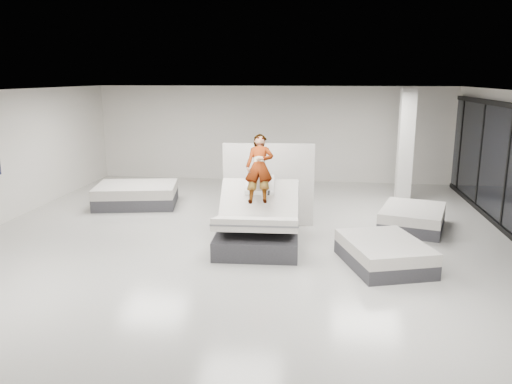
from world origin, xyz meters
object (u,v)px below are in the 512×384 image
flat_bed_right_far (412,218)px  divider_panel (268,185)px  flat_bed_right_near (384,253)px  column (405,146)px  person (259,180)px  remote (269,193)px  hero_bed (258,226)px  flat_bed_left_far (137,195)px

flat_bed_right_far → divider_panel: bearing=-177.9°
flat_bed_right_near → column: (1.11, 5.18, 1.35)m
person → flat_bed_right_near: bearing=-27.1°
remote → column: 5.56m
hero_bed → flat_bed_right_far: bearing=26.7°
hero_bed → flat_bed_right_far: 3.87m
remote → column: bearing=49.4°
column → remote: bearing=-127.7°
person → flat_bed_right_near: person is taller
divider_panel → flat_bed_left_far: size_ratio=0.90×
divider_panel → flat_bed_right_far: divider_panel is taller
divider_panel → flat_bed_left_far: (-3.83, 1.35, -0.69)m
divider_panel → column: bearing=34.8°
divider_panel → flat_bed_left_far: divider_panel is taller
flat_bed_right_far → column: (0.16, 2.64, 1.35)m
person → divider_panel: (0.06, 1.28, -0.36)m
remote → divider_panel: divider_panel is taller
flat_bed_right_far → column: size_ratio=0.66×
flat_bed_right_near → flat_bed_left_far: flat_bed_left_far is taller
column → divider_panel: bearing=-142.2°
hero_bed → remote: size_ratio=16.50×
divider_panel → flat_bed_left_far: bearing=157.7°
person → remote: person is taller
divider_panel → flat_bed_right_near: divider_panel is taller
flat_bed_right_far → flat_bed_left_far: flat_bed_left_far is taller
divider_panel → flat_bed_right_far: bearing=-0.8°
person → flat_bed_left_far: person is taller
flat_bed_right_near → column: size_ratio=0.66×
person → remote: size_ratio=11.60×
column → hero_bed: bearing=-129.6°
hero_bed → divider_panel: (0.04, 1.61, 0.55)m
person → flat_bed_left_far: size_ratio=0.67×
hero_bed → flat_bed_left_far: 4.81m
flat_bed_left_far → column: (7.40, 1.42, 1.30)m
hero_bed → remote: bearing=-2.5°
flat_bed_left_far → column: bearing=10.8°
person → divider_panel: person is taller
remote → flat_bed_right_near: (2.29, -0.80, -0.92)m
flat_bed_left_far → column: 7.64m
remote → flat_bed_right_far: remote is taller
flat_bed_left_far → hero_bed: bearing=-38.0°
flat_bed_left_far → column: column is taller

